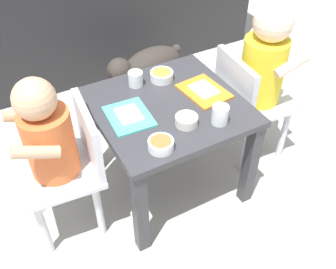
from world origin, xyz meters
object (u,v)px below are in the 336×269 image
Objects in this scene: seated_child_right at (262,68)px; food_tray_left at (129,117)px; food_tray_right at (205,91)px; cereal_bowl_right_side at (161,144)px; water_cup_right at (136,80)px; dog at (147,67)px; veggie_bowl_far at (186,120)px; seated_child_left at (53,143)px; water_cup_left at (220,116)px; dining_table at (168,121)px; cereal_bowl_left_side at (162,75)px.

food_tray_left is at bearing -179.72° from seated_child_right.
food_tray_right is 2.37× the size of cereal_bowl_right_side.
seated_child_right is at bearing 0.61° from food_tray_right.
food_tray_left is 0.20m from water_cup_right.
veggie_bowl_far is at bearing -105.64° from dog.
food_tray_right is at bearing 0.00° from food_tray_left.
seated_child_left is 11.69× the size of water_cup_right.
water_cup_left is (0.53, -0.18, 0.03)m from seated_child_left.
food_tray_right is 2.96× the size of water_cup_left.
veggie_bowl_far is at bearing -39.17° from food_tray_left.
dining_table is 9.30× the size of water_cup_right.
dining_table is 0.80× the size of seated_child_left.
water_cup_left is at bearing 4.35° from cereal_bowl_right_side.
seated_child_left is at bearing 162.13° from veggie_bowl_far.
food_tray_left is 0.27m from cereal_bowl_left_side.
water_cup_right reaches higher than cereal_bowl_left_side.
water_cup_left reaches higher than dining_table.
cereal_bowl_left_side reaches higher than veggie_bowl_far.
water_cup_right reaches higher than dining_table.
water_cup_right reaches higher than food_tray_right.
food_tray_right is 2.18× the size of cereal_bowl_left_side.
cereal_bowl_right_side is (-0.29, -0.19, 0.01)m from food_tray_right.
veggie_bowl_far reaches higher than food_tray_left.
cereal_bowl_left_side is (0.06, 0.15, 0.10)m from dining_table.
veggie_bowl_far is at bearing -90.91° from dining_table.
seated_child_left is 8.54× the size of veggie_bowl_far.
food_tray_right is at bearing -1.09° from seated_child_left.
dog is 7.82× the size of water_cup_right.
food_tray_right is at bearing -57.64° from cereal_bowl_left_side.
cereal_bowl_left_side is at bearing -8.06° from water_cup_right.
dining_table is 2.88× the size of food_tray_left.
food_tray_right is 0.27m from water_cup_right.
dog is 0.76m from veggie_bowl_far.
seated_child_left is 0.58m from food_tray_right.
seated_child_left is at bearing -156.78° from water_cup_right.
seated_child_left is at bearing 178.91° from food_tray_right.
water_cup_right is 0.68× the size of cereal_bowl_right_side.
food_tray_right is at bearing -39.98° from water_cup_right.
cereal_bowl_right_side is at bearing -175.65° from water_cup_left.
seated_child_right is 0.59m from food_tray_left.
seated_child_left is 0.45m from veggie_bowl_far.
seated_child_left is 0.93× the size of seated_child_right.
food_tray_left is 2.21× the size of cereal_bowl_right_side.
seated_child_left is 7.32× the size of cereal_bowl_left_side.
cereal_bowl_left_side reaches higher than dining_table.
veggie_bowl_far is at bearing 26.00° from cereal_bowl_right_side.
veggie_bowl_far is (-0.00, -0.13, 0.10)m from dining_table.
food_tray_right is at bearing 73.35° from water_cup_left.
food_tray_left is at bearing -180.00° from food_tray_right.
dog is (0.62, 0.56, -0.20)m from seated_child_left.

